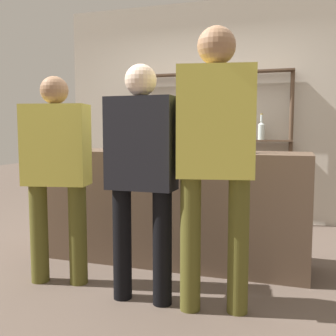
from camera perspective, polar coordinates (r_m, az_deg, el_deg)
The scene contains 11 objects.
ground_plane at distance 3.62m, azimuth -0.00°, elevation -13.31°, with size 16.00×16.00×0.00m, color brown.
bar_counter at distance 3.49m, azimuth -0.00°, elevation -5.64°, with size 2.39×0.54×0.98m, color brown.
back_wall at distance 5.23m, azimuth 6.36°, elevation 8.10°, with size 3.99×0.12×2.80m, color #B2A899.
back_shelf at distance 5.05m, azimuth 6.00°, elevation 6.37°, with size 2.06×0.18×1.88m.
counter_bottle_0 at distance 3.47m, azimuth -7.04°, elevation 4.48°, with size 0.08×0.08×0.32m.
counter_bottle_1 at distance 3.81m, azimuth -15.58°, elevation 4.50°, with size 0.08×0.08×0.33m.
counter_bottle_2 at distance 3.24m, azimuth 11.62°, elevation 4.40°, with size 0.08×0.08×0.32m.
cork_jar at distance 3.15m, azimuth 9.03°, elevation 3.62°, with size 0.11×0.11×0.17m.
customer_center at distance 2.62m, azimuth -3.89°, elevation 0.23°, with size 0.46×0.21×1.60m.
customer_left at distance 3.06m, azimuth -15.88°, elevation 0.30°, with size 0.51×0.30×1.56m.
customer_right at distance 2.47m, azimuth 6.88°, elevation 2.87°, with size 0.51×0.29×1.80m.
Camera 1 is at (1.05, -3.25, 1.18)m, focal length 42.00 mm.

